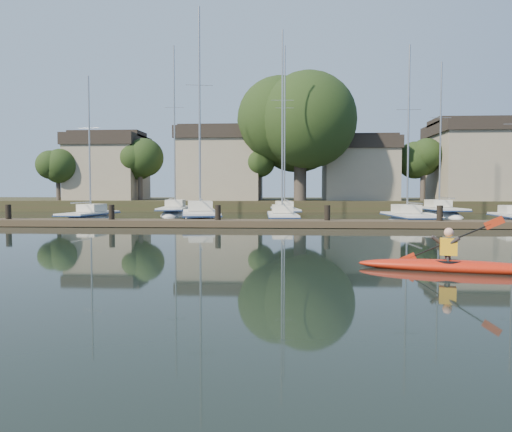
# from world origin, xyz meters

# --- Properties ---
(ground) EXTENTS (160.00, 160.00, 0.00)m
(ground) POSITION_xyz_m (0.00, 0.00, 0.00)
(ground) COLOR black
(ground) RESTS_ON ground
(kayak) EXTENTS (4.75, 1.78, 1.52)m
(kayak) POSITION_xyz_m (5.02, -0.62, 0.18)
(kayak) COLOR red
(kayak) RESTS_ON ground
(dock) EXTENTS (34.00, 2.00, 1.80)m
(dock) POSITION_xyz_m (0.00, 14.00, 0.20)
(dock) COLOR #493829
(dock) RESTS_ON ground
(sailboat_0) EXTENTS (2.56, 6.92, 10.74)m
(sailboat_0) POSITION_xyz_m (-12.35, 19.05, -0.18)
(sailboat_0) COLOR silver
(sailboat_0) RESTS_ON ground
(sailboat_1) EXTENTS (4.15, 9.52, 15.12)m
(sailboat_1) POSITION_xyz_m (-4.79, 18.48, -0.21)
(sailboat_1) COLOR silver
(sailboat_1) RESTS_ON ground
(sailboat_2) EXTENTS (2.30, 8.10, 13.26)m
(sailboat_2) POSITION_xyz_m (0.49, 18.41, -0.17)
(sailboat_2) COLOR silver
(sailboat_2) RESTS_ON ground
(sailboat_3) EXTENTS (2.48, 7.59, 12.05)m
(sailboat_3) POSITION_xyz_m (8.22, 17.75, -0.18)
(sailboat_3) COLOR silver
(sailboat_3) RESTS_ON ground
(sailboat_5) EXTENTS (3.06, 9.33, 15.16)m
(sailboat_5) POSITION_xyz_m (-8.50, 27.32, -0.19)
(sailboat_5) COLOR silver
(sailboat_5) RESTS_ON ground
(sailboat_6) EXTENTS (2.78, 9.43, 14.77)m
(sailboat_6) POSITION_xyz_m (0.58, 26.98, -0.17)
(sailboat_6) COLOR silver
(sailboat_6) RESTS_ON ground
(sailboat_7) EXTENTS (2.68, 8.45, 13.44)m
(sailboat_7) POSITION_xyz_m (12.88, 27.02, -0.20)
(sailboat_7) COLOR silver
(sailboat_7) RESTS_ON ground
(shore) EXTENTS (90.00, 25.25, 12.75)m
(shore) POSITION_xyz_m (1.61, 40.29, 3.23)
(shore) COLOR #2B341A
(shore) RESTS_ON ground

